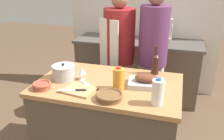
# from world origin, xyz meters

# --- Properties ---
(kitchen_island) EXTENTS (1.32, 0.82, 0.89)m
(kitchen_island) POSITION_xyz_m (0.00, 0.00, 0.45)
(kitchen_island) COLOR brown
(kitchen_island) RESTS_ON ground_plane
(back_counter) EXTENTS (1.87, 0.60, 0.90)m
(back_counter) POSITION_xyz_m (0.00, 1.50, 0.45)
(back_counter) COLOR brown
(back_counter) RESTS_ON ground_plane
(back_wall) EXTENTS (2.37, 0.10, 2.55)m
(back_wall) POSITION_xyz_m (0.00, 1.85, 1.27)
(back_wall) COLOR silver
(back_wall) RESTS_ON ground_plane
(roasting_pan) EXTENTS (0.34, 0.25, 0.11)m
(roasting_pan) POSITION_xyz_m (0.34, 0.04, 0.94)
(roasting_pan) COLOR #BCBCC1
(roasting_pan) RESTS_ON kitchen_island
(wicker_basket) EXTENTS (0.22, 0.22, 0.05)m
(wicker_basket) POSITION_xyz_m (0.10, -0.28, 0.92)
(wicker_basket) COLOR brown
(wicker_basket) RESTS_ON kitchen_island
(cutting_board) EXTENTS (0.29, 0.25, 0.02)m
(cutting_board) POSITION_xyz_m (-0.19, -0.22, 0.90)
(cutting_board) COLOR tan
(cutting_board) RESTS_ON kitchen_island
(stock_pot) EXTENTS (0.22, 0.22, 0.16)m
(stock_pot) POSITION_xyz_m (-0.43, -0.03, 0.96)
(stock_pot) COLOR #B7B7BC
(stock_pot) RESTS_ON kitchen_island
(mixing_bowl) EXTENTS (0.16, 0.16, 0.06)m
(mixing_bowl) POSITION_xyz_m (-0.52, -0.27, 0.92)
(mixing_bowl) COLOR #A84C38
(mixing_bowl) RESTS_ON kitchen_island
(juice_jug) EXTENTS (0.10, 0.10, 0.21)m
(juice_jug) POSITION_xyz_m (0.12, -0.09, 0.99)
(juice_jug) COLOR orange
(juice_jug) RESTS_ON kitchen_island
(milk_jug) EXTENTS (0.09, 0.09, 0.22)m
(milk_jug) POSITION_xyz_m (0.47, -0.25, 0.99)
(milk_jug) COLOR white
(milk_jug) RESTS_ON kitchen_island
(wine_bottle_green) EXTENTS (0.07, 0.07, 0.29)m
(wine_bottle_green) POSITION_xyz_m (0.38, 0.33, 1.01)
(wine_bottle_green) COLOR #381E19
(wine_bottle_green) RESTS_ON kitchen_island
(wine_glass_left) EXTENTS (0.07, 0.07, 0.12)m
(wine_glass_left) POSITION_xyz_m (-0.26, 0.01, 0.98)
(wine_glass_left) COLOR silver
(wine_glass_left) RESTS_ON kitchen_island
(knife_chef) EXTENTS (0.25, 0.18, 0.01)m
(knife_chef) POSITION_xyz_m (-0.15, -0.10, 0.90)
(knife_chef) COLOR #B7B7BC
(knife_chef) RESTS_ON kitchen_island
(knife_paring) EXTENTS (0.24, 0.10, 0.01)m
(knife_paring) POSITION_xyz_m (-0.23, -0.26, 0.91)
(knife_paring) COLOR #B7B7BC
(knife_paring) RESTS_ON cutting_board
(stand_mixer) EXTENTS (0.18, 0.14, 0.33)m
(stand_mixer) POSITION_xyz_m (0.39, 1.58, 1.04)
(stand_mixer) COLOR silver
(stand_mixer) RESTS_ON back_counter
(condiment_bottle_tall) EXTENTS (0.06, 0.06, 0.17)m
(condiment_bottle_tall) POSITION_xyz_m (-0.34, 1.40, 0.97)
(condiment_bottle_tall) COLOR #234C28
(condiment_bottle_tall) RESTS_ON back_counter
(condiment_bottle_short) EXTENTS (0.07, 0.07, 0.15)m
(condiment_bottle_short) POSITION_xyz_m (0.21, 1.64, 0.97)
(condiment_bottle_short) COLOR #332D28
(condiment_bottle_short) RESTS_ON back_counter
(person_cook_aproned) EXTENTS (0.41, 0.43, 1.64)m
(person_cook_aproned) POSITION_xyz_m (-0.12, 0.84, 0.90)
(person_cook_aproned) COLOR beige
(person_cook_aproned) RESTS_ON ground_plane
(person_cook_guest) EXTENTS (0.34, 0.34, 1.70)m
(person_cook_guest) POSITION_xyz_m (0.30, 0.80, 0.94)
(person_cook_guest) COLOR beige
(person_cook_guest) RESTS_ON ground_plane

